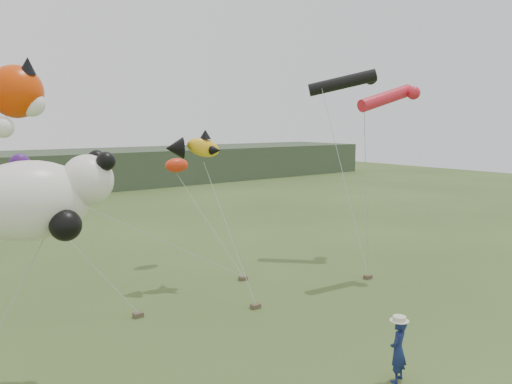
# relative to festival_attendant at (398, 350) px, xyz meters

# --- Properties ---
(ground) EXTENTS (120.00, 120.00, 0.00)m
(ground) POSITION_rel_festival_attendant_xyz_m (0.28, 2.09, -0.89)
(ground) COLOR #385123
(ground) RESTS_ON ground
(festival_attendant) EXTENTS (0.74, 0.59, 1.77)m
(festival_attendant) POSITION_rel_festival_attendant_xyz_m (0.00, 0.00, 0.00)
(festival_attendant) COLOR #152051
(festival_attendant) RESTS_ON ground
(sandbag_anchors) EXTENTS (16.86, 5.10, 0.17)m
(sandbag_anchors) POSITION_rel_festival_attendant_xyz_m (-1.01, 7.29, -0.80)
(sandbag_anchors) COLOR brown
(sandbag_anchors) RESTS_ON ground
(fish_kite) EXTENTS (2.58, 1.67, 1.33)m
(fish_kite) POSITION_rel_festival_attendant_xyz_m (-0.06, 10.67, 5.13)
(fish_kite) COLOR yellow
(fish_kite) RESTS_ON ground
(tube_kites) EXTENTS (5.21, 6.42, 2.36)m
(tube_kites) POSITION_rel_festival_attendant_xyz_m (8.59, 8.87, 7.92)
(tube_kites) COLOR black
(tube_kites) RESTS_ON ground
(panda_kite) EXTENTS (3.62, 2.34, 2.25)m
(panda_kite) POSITION_rel_festival_attendant_xyz_m (-7.59, 5.59, 4.24)
(panda_kite) COLOR white
(panda_kite) RESTS_ON ground
(misc_kites) EXTENTS (8.18, 1.30, 1.18)m
(misc_kites) POSITION_rel_festival_attendant_xyz_m (-2.74, 14.51, 4.20)
(misc_kites) COLOR red
(misc_kites) RESTS_ON ground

